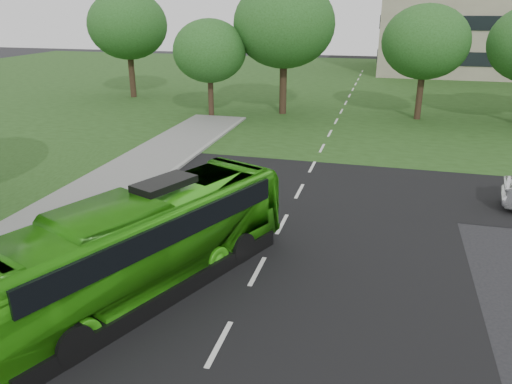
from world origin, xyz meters
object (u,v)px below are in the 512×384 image
tree_park_a (209,51)px  bus (141,244)px  tree_park_b (284,24)px  tree_park_c (426,42)px  tree_park_f (128,25)px

tree_park_a → bus: size_ratio=0.67×
tree_park_a → bus: (6.77, -25.24, -3.55)m
tree_park_b → tree_park_c: 10.80m
tree_park_b → tree_park_a: bearing=-154.1°
tree_park_b → bus: size_ratio=0.93×
tree_park_a → tree_park_b: size_ratio=0.72×
tree_park_f → tree_park_c: bearing=-7.3°
tree_park_a → tree_park_c: size_ratio=0.88×
tree_park_b → tree_park_c: size_ratio=1.21×
bus → tree_park_a: bearing=127.7°
tree_park_a → tree_park_b: 6.23m
tree_park_f → bus: (17.18, -31.83, -5.11)m
tree_park_c → bus: (-9.28, -28.46, -4.28)m
tree_park_a → tree_park_c: (16.04, 3.22, 0.73)m
tree_park_b → tree_park_c: tree_park_b is taller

